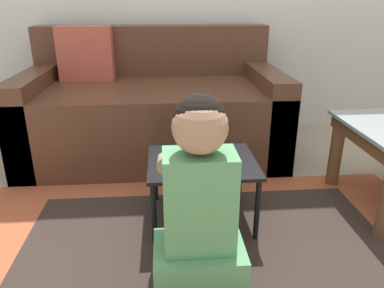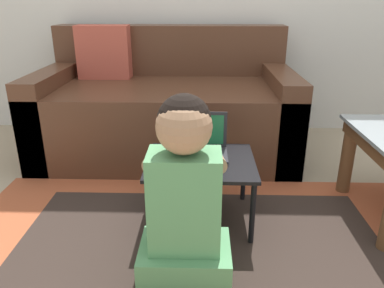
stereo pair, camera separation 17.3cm
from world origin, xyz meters
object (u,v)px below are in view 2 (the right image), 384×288
object	(u,v)px
person_seated	(185,201)
laptop	(203,149)
laptop_desk	(201,167)
computer_mouse	(164,157)
couch	(166,108)

from	to	relation	value
person_seated	laptop	bearing A→B (deg)	82.67
laptop_desk	computer_mouse	bearing A→B (deg)	-178.48
laptop	person_seated	distance (m)	0.48
couch	laptop	distance (m)	0.91
couch	computer_mouse	size ratio (longest dim) A/B	15.87
couch	laptop_desk	distance (m)	0.96
couch	laptop	bearing A→B (deg)	-73.91
computer_mouse	couch	bearing A→B (deg)	94.77
laptop	computer_mouse	xyz separation A→B (m)	(-0.17, -0.06, -0.02)
laptop_desk	person_seated	distance (m)	0.43
couch	person_seated	distance (m)	1.36
computer_mouse	person_seated	distance (m)	0.44
couch	laptop_desk	world-z (taller)	couch
laptop	person_seated	size ratio (longest dim) A/B	0.32
person_seated	computer_mouse	bearing A→B (deg)	105.04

